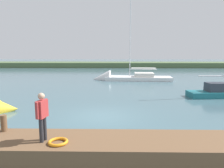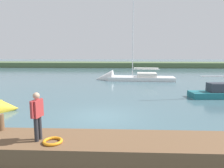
{
  "view_description": "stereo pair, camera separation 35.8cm",
  "coord_description": "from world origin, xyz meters",
  "px_view_note": "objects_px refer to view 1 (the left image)",
  "views": [
    {
      "loc": [
        -0.84,
        11.88,
        3.74
      ],
      "look_at": [
        -0.56,
        -2.35,
        1.58
      ],
      "focal_mm": 33.78,
      "sensor_mm": 36.0,
      "label": 1
    },
    {
      "loc": [
        -1.2,
        11.87,
        3.74
      ],
      "look_at": [
        -0.56,
        -2.35,
        1.58
      ],
      "focal_mm": 33.78,
      "sensor_mm": 36.0,
      "label": 2
    }
  ],
  "objects_px": {
    "sailboat_far_left": "(123,79)",
    "mooring_post_near": "(4,123)",
    "person_on_dock": "(42,114)",
    "life_ring_buoy": "(58,142)"
  },
  "relations": [
    {
      "from": "mooring_post_near",
      "to": "sailboat_far_left",
      "type": "bearing_deg",
      "value": -104.28
    },
    {
      "from": "mooring_post_near",
      "to": "life_ring_buoy",
      "type": "xyz_separation_m",
      "value": [
        -2.35,
        1.04,
        -0.26
      ]
    },
    {
      "from": "life_ring_buoy",
      "to": "sailboat_far_left",
      "type": "height_order",
      "value": "sailboat_far_left"
    },
    {
      "from": "mooring_post_near",
      "to": "sailboat_far_left",
      "type": "relative_size",
      "value": 0.05
    },
    {
      "from": "mooring_post_near",
      "to": "person_on_dock",
      "type": "relative_size",
      "value": 0.38
    },
    {
      "from": "sailboat_far_left",
      "to": "mooring_post_near",
      "type": "bearing_deg",
      "value": 79.81
    },
    {
      "from": "mooring_post_near",
      "to": "sailboat_far_left",
      "type": "xyz_separation_m",
      "value": [
        -5.25,
        -20.63,
        -0.95
      ]
    },
    {
      "from": "mooring_post_near",
      "to": "person_on_dock",
      "type": "bearing_deg",
      "value": 154.45
    },
    {
      "from": "sailboat_far_left",
      "to": "person_on_dock",
      "type": "xyz_separation_m",
      "value": [
        3.46,
        21.49,
        1.59
      ]
    },
    {
      "from": "mooring_post_near",
      "to": "life_ring_buoy",
      "type": "height_order",
      "value": "mooring_post_near"
    }
  ]
}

